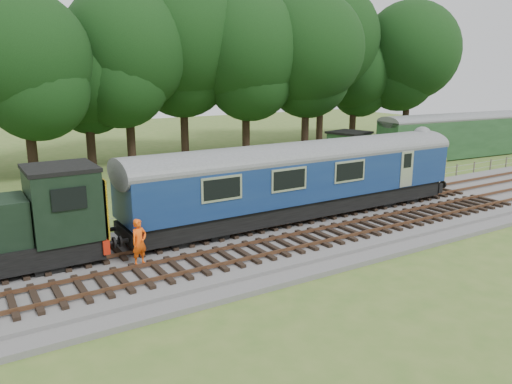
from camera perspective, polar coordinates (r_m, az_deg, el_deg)
ground at (r=21.17m, az=-5.29°, el=-7.10°), size 120.00×120.00×0.00m
ballast at (r=21.10m, az=-5.30°, el=-6.65°), size 70.00×7.00×0.35m
track_north at (r=22.22m, az=-6.93°, el=-4.98°), size 67.20×2.40×0.21m
track_south at (r=19.69m, az=-3.21°, el=-7.39°), size 67.20×2.40×0.21m
fence at (r=25.06m, az=-9.91°, el=-3.92°), size 64.00×0.12×1.00m
tree_line at (r=41.40m, az=-19.07°, el=2.49°), size 70.00×8.00×18.00m
dmu_railcar at (r=24.55m, az=5.32°, el=2.15°), size 18.05×2.86×3.88m
worker at (r=19.26m, az=-13.19°, el=-5.60°), size 0.76×0.62×1.79m
parked_coach at (r=47.18m, az=21.56°, el=6.23°), size 15.18×3.79×3.84m
shed at (r=43.87m, az=10.54°, el=5.26°), size 3.65×3.65×2.46m
caravan at (r=51.11m, az=22.77°, el=5.29°), size 4.42×3.16×1.96m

